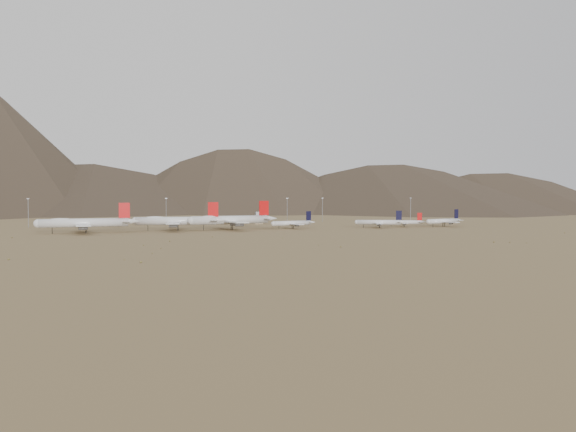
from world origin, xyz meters
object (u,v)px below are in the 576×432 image
object	(u,v)px
widebody_west	(85,223)
widebody_east	(231,220)
control_tower	(258,219)
widebody_centre	(177,221)
narrowbody_a	(293,223)
narrowbody_b	(380,222)

from	to	relation	value
widebody_west	widebody_east	world-z (taller)	widebody_east
widebody_east	control_tower	xyz separation A→B (m)	(42.33, 83.98, -2.79)
widebody_west	widebody_centre	size ratio (longest dim) A/B	0.99
narrowbody_a	control_tower	size ratio (longest dim) A/B	3.57
widebody_centre	control_tower	bearing A→B (deg)	51.97
widebody_centre	narrowbody_b	distance (m)	172.97
widebody_west	widebody_centre	bearing A→B (deg)	3.97
widebody_centre	widebody_east	size ratio (longest dim) A/B	0.97
widebody_west	control_tower	size ratio (longest dim) A/B	6.30
widebody_west	narrowbody_a	size ratio (longest dim) A/B	1.76
narrowbody_b	control_tower	xyz separation A→B (m)	(-86.60, 94.48, 0.47)
narrowbody_a	narrowbody_b	xyz separation A→B (m)	(75.70, -9.80, 0.14)
narrowbody_a	narrowbody_b	size ratio (longest dim) A/B	0.98
narrowbody_b	narrowbody_a	bearing A→B (deg)	-169.15
widebody_east	narrowbody_b	size ratio (longest dim) A/B	1.79
widebody_west	narrowbody_a	world-z (taller)	widebody_west
widebody_centre	control_tower	size ratio (longest dim) A/B	6.34
widebody_east	narrowbody_a	size ratio (longest dim) A/B	1.83
widebody_west	widebody_east	xyz separation A→B (m)	(112.36, 11.94, 0.36)
widebody_centre	narrowbody_b	world-z (taller)	widebody_centre
widebody_centre	narrowbody_a	size ratio (longest dim) A/B	1.77
widebody_east	narrowbody_b	world-z (taller)	widebody_east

